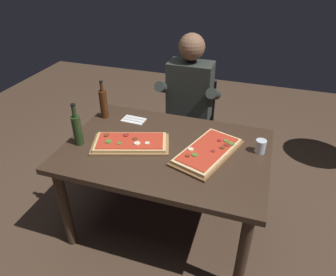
# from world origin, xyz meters

# --- Properties ---
(ground_plane) EXTENTS (6.40, 6.40, 0.00)m
(ground_plane) POSITION_xyz_m (0.00, 0.00, 0.00)
(ground_plane) COLOR #4C3828
(dining_table) EXTENTS (1.40, 0.96, 0.74)m
(dining_table) POSITION_xyz_m (0.00, 0.00, 0.64)
(dining_table) COLOR #3D2B1E
(dining_table) RESTS_ON ground_plane
(pizza_rectangular_front) EXTENTS (0.59, 0.41, 0.05)m
(pizza_rectangular_front) POSITION_xyz_m (-0.24, -0.05, 0.76)
(pizza_rectangular_front) COLOR olive
(pizza_rectangular_front) RESTS_ON dining_table
(pizza_rectangular_left) EXTENTS (0.44, 0.60, 0.05)m
(pizza_rectangular_left) POSITION_xyz_m (0.29, 0.02, 0.76)
(pizza_rectangular_left) COLOR brown
(pizza_rectangular_left) RESTS_ON dining_table
(wine_bottle_dark) EXTENTS (0.06, 0.06, 0.31)m
(wine_bottle_dark) POSITION_xyz_m (-0.59, -0.14, 0.86)
(wine_bottle_dark) COLOR #233819
(wine_bottle_dark) RESTS_ON dining_table
(oil_bottle_amber) EXTENTS (0.06, 0.06, 0.31)m
(oil_bottle_amber) POSITION_xyz_m (-0.61, 0.27, 0.86)
(oil_bottle_amber) COLOR #47230F
(oil_bottle_amber) RESTS_ON dining_table
(tumbler_near_camera) EXTENTS (0.07, 0.07, 0.09)m
(tumbler_near_camera) POSITION_xyz_m (0.62, 0.15, 0.78)
(tumbler_near_camera) COLOR silver
(tumbler_near_camera) RESTS_ON dining_table
(napkin_cutlery_set) EXTENTS (0.19, 0.12, 0.01)m
(napkin_cutlery_set) POSITION_xyz_m (-0.37, 0.29, 0.74)
(napkin_cutlery_set) COLOR white
(napkin_cutlery_set) RESTS_ON dining_table
(diner_chair) EXTENTS (0.44, 0.44, 0.87)m
(diner_chair) POSITION_xyz_m (-0.04, 0.86, 0.49)
(diner_chair) COLOR black
(diner_chair) RESTS_ON ground_plane
(seated_diner) EXTENTS (0.53, 0.41, 1.33)m
(seated_diner) POSITION_xyz_m (-0.04, 0.74, 0.74)
(seated_diner) COLOR #23232D
(seated_diner) RESTS_ON ground_plane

